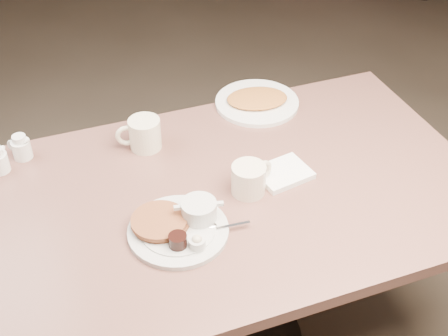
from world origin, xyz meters
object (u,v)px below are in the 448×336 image
object	(u,v)px
creamer_right	(21,148)
hash_plate	(257,101)
diner_table	(226,232)
coffee_mug_near	(250,178)
main_plate	(180,224)
coffee_mug_far	(144,134)

from	to	relation	value
creamer_right	hash_plate	world-z (taller)	creamer_right
diner_table	coffee_mug_near	size ratio (longest dim) A/B	9.98
main_plate	creamer_right	bearing A→B (deg)	127.24
diner_table	hash_plate	size ratio (longest dim) A/B	4.38
main_plate	coffee_mug_near	distance (m)	0.25
diner_table	main_plate	world-z (taller)	main_plate
coffee_mug_near	coffee_mug_far	xyz separation A→B (m)	(-0.23, 0.31, 0.00)
diner_table	creamer_right	bearing A→B (deg)	145.42
diner_table	coffee_mug_far	world-z (taller)	coffee_mug_far
main_plate	creamer_right	xyz separation A→B (m)	(-0.36, 0.47, 0.01)
coffee_mug_near	creamer_right	bearing A→B (deg)	146.80
coffee_mug_far	creamer_right	size ratio (longest dim) A/B	1.87
hash_plate	coffee_mug_near	bearing A→B (deg)	-115.63
hash_plate	coffee_mug_far	bearing A→B (deg)	-166.51
main_plate	hash_plate	size ratio (longest dim) A/B	1.02
coffee_mug_near	coffee_mug_far	bearing A→B (deg)	126.60
main_plate	hash_plate	bearing A→B (deg)	48.98
diner_table	creamer_right	world-z (taller)	creamer_right
coffee_mug_near	creamer_right	xyz separation A→B (m)	(-0.60, 0.39, -0.01)
diner_table	hash_plate	world-z (taller)	hash_plate
main_plate	hash_plate	distance (m)	0.66
coffee_mug_near	hash_plate	world-z (taller)	coffee_mug_near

